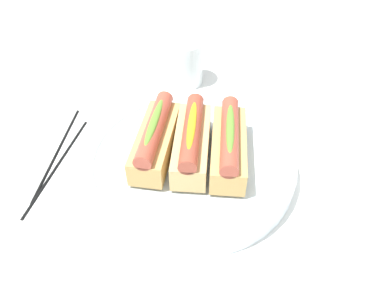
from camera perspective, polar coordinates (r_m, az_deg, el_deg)
ground_plane at (r=0.62m, az=0.46°, el=-3.85°), size 2.40×2.40×0.00m
serving_bowl at (r=0.61m, az=0.00°, el=-2.47°), size 0.32×0.32×0.03m
hotdog_front at (r=0.59m, az=-5.30°, el=1.16°), size 0.15×0.05×0.06m
hotdog_back at (r=0.58m, az=0.00°, el=0.57°), size 0.15×0.06×0.06m
hotdog_side at (r=0.57m, az=5.42°, el=-0.05°), size 0.15×0.06×0.06m
water_glass at (r=0.79m, az=-0.94°, el=11.64°), size 0.07×0.07×0.09m
chopstick_near at (r=0.66m, az=-19.15°, el=-2.85°), size 0.22×0.03×0.01m
chopstick_far at (r=0.69m, az=-19.17°, el=-0.96°), size 0.22×0.01×0.01m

